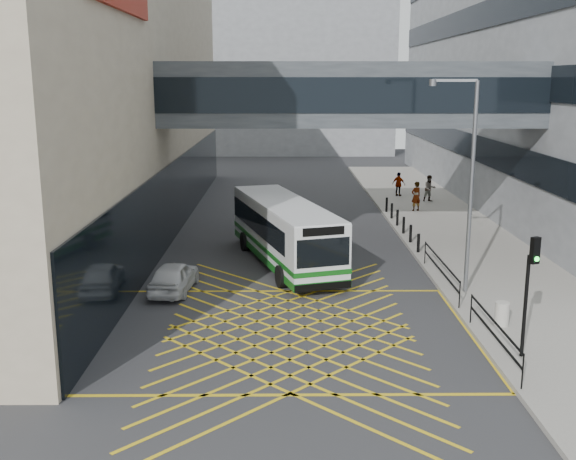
{
  "coord_description": "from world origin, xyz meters",
  "views": [
    {
      "loc": [
        -0.19,
        -21.0,
        8.21
      ],
      "look_at": [
        0.0,
        4.0,
        2.6
      ],
      "focal_mm": 42.0,
      "sensor_mm": 36.0,
      "label": 1
    }
  ],
  "objects_px": {
    "car_white": "(174,276)",
    "street_lamp": "(467,174)",
    "traffic_light": "(530,280)",
    "pedestrian_c": "(399,184)",
    "pedestrian_a": "(416,196)",
    "litter_bin": "(502,314)",
    "pedestrian_b": "(430,189)",
    "car_dark": "(300,224)",
    "bus": "(284,231)",
    "car_silver": "(289,228)"
  },
  "relations": [
    {
      "from": "street_lamp",
      "to": "pedestrian_b",
      "type": "bearing_deg",
      "value": 100.91
    },
    {
      "from": "bus",
      "to": "pedestrian_a",
      "type": "relative_size",
      "value": 5.72
    },
    {
      "from": "pedestrian_c",
      "to": "pedestrian_b",
      "type": "bearing_deg",
      "value": 165.84
    },
    {
      "from": "car_silver",
      "to": "traffic_light",
      "type": "distance_m",
      "value": 17.04
    },
    {
      "from": "street_lamp",
      "to": "litter_bin",
      "type": "bearing_deg",
      "value": -64.58
    },
    {
      "from": "traffic_light",
      "to": "pedestrian_b",
      "type": "relative_size",
      "value": 2.09
    },
    {
      "from": "litter_bin",
      "to": "car_white",
      "type": "bearing_deg",
      "value": 159.85
    },
    {
      "from": "traffic_light",
      "to": "pedestrian_c",
      "type": "xyz_separation_m",
      "value": [
        1.01,
        28.18,
        -1.56
      ]
    },
    {
      "from": "bus",
      "to": "litter_bin",
      "type": "relative_size",
      "value": 13.0
    },
    {
      "from": "street_lamp",
      "to": "litter_bin",
      "type": "height_order",
      "value": "street_lamp"
    },
    {
      "from": "litter_bin",
      "to": "pedestrian_a",
      "type": "height_order",
      "value": "pedestrian_a"
    },
    {
      "from": "traffic_light",
      "to": "pedestrian_a",
      "type": "height_order",
      "value": "traffic_light"
    },
    {
      "from": "litter_bin",
      "to": "pedestrian_b",
      "type": "relative_size",
      "value": 0.46
    },
    {
      "from": "traffic_light",
      "to": "street_lamp",
      "type": "relative_size",
      "value": 0.46
    },
    {
      "from": "traffic_light",
      "to": "pedestrian_b",
      "type": "bearing_deg",
      "value": 60.44
    },
    {
      "from": "bus",
      "to": "car_dark",
      "type": "xyz_separation_m",
      "value": [
        0.84,
        5.28,
        -0.82
      ]
    },
    {
      "from": "car_silver",
      "to": "pedestrian_c",
      "type": "distance_m",
      "value": 14.89
    },
    {
      "from": "pedestrian_a",
      "to": "car_dark",
      "type": "bearing_deg",
      "value": 15.4
    },
    {
      "from": "car_silver",
      "to": "litter_bin",
      "type": "distance_m",
      "value": 14.62
    },
    {
      "from": "bus",
      "to": "pedestrian_c",
      "type": "distance_m",
      "value": 18.98
    },
    {
      "from": "traffic_light",
      "to": "street_lamp",
      "type": "xyz_separation_m",
      "value": [
        -0.22,
        6.46,
        2.2
      ]
    },
    {
      "from": "litter_bin",
      "to": "pedestrian_c",
      "type": "relative_size",
      "value": 0.48
    },
    {
      "from": "litter_bin",
      "to": "pedestrian_a",
      "type": "bearing_deg",
      "value": 87.15
    },
    {
      "from": "traffic_light",
      "to": "bus",
      "type": "bearing_deg",
      "value": 99.17
    },
    {
      "from": "car_dark",
      "to": "pedestrian_a",
      "type": "bearing_deg",
      "value": -163.63
    },
    {
      "from": "litter_bin",
      "to": "pedestrian_c",
      "type": "xyz_separation_m",
      "value": [
        0.84,
        25.52,
        0.43
      ]
    },
    {
      "from": "car_dark",
      "to": "car_silver",
      "type": "xyz_separation_m",
      "value": [
        -0.55,
        -0.79,
        -0.05
      ]
    },
    {
      "from": "street_lamp",
      "to": "pedestrian_a",
      "type": "distance_m",
      "value": 16.78
    },
    {
      "from": "bus",
      "to": "traffic_light",
      "type": "height_order",
      "value": "traffic_light"
    },
    {
      "from": "car_white",
      "to": "street_lamp",
      "type": "height_order",
      "value": "street_lamp"
    },
    {
      "from": "bus",
      "to": "traffic_light",
      "type": "bearing_deg",
      "value": -73.88
    },
    {
      "from": "pedestrian_c",
      "to": "car_white",
      "type": "bearing_deg",
      "value": 97.25
    },
    {
      "from": "pedestrian_a",
      "to": "pedestrian_c",
      "type": "bearing_deg",
      "value": -113.95
    },
    {
      "from": "car_dark",
      "to": "litter_bin",
      "type": "distance_m",
      "value": 15.08
    },
    {
      "from": "car_dark",
      "to": "pedestrian_c",
      "type": "xyz_separation_m",
      "value": [
        7.27,
        11.88,
        0.28
      ]
    },
    {
      "from": "pedestrian_a",
      "to": "car_silver",
      "type": "bearing_deg",
      "value": 16.64
    },
    {
      "from": "pedestrian_a",
      "to": "pedestrian_c",
      "type": "distance_m",
      "value": 5.41
    },
    {
      "from": "litter_bin",
      "to": "pedestrian_b",
      "type": "xyz_separation_m",
      "value": [
        2.55,
        23.35,
        0.48
      ]
    },
    {
      "from": "traffic_light",
      "to": "pedestrian_a",
      "type": "relative_size",
      "value": 2.01
    },
    {
      "from": "car_white",
      "to": "litter_bin",
      "type": "relative_size",
      "value": 4.83
    },
    {
      "from": "car_silver",
      "to": "pedestrian_c",
      "type": "xyz_separation_m",
      "value": [
        7.82,
        12.67,
        0.33
      ]
    },
    {
      "from": "car_white",
      "to": "pedestrian_a",
      "type": "xyz_separation_m",
      "value": [
        12.62,
        15.85,
        0.46
      ]
    },
    {
      "from": "traffic_light",
      "to": "pedestrian_b",
      "type": "distance_m",
      "value": 26.2
    },
    {
      "from": "car_white",
      "to": "car_dark",
      "type": "height_order",
      "value": "car_dark"
    },
    {
      "from": "car_dark",
      "to": "car_white",
      "type": "bearing_deg",
      "value": 36.31
    },
    {
      "from": "car_white",
      "to": "traffic_light",
      "type": "height_order",
      "value": "traffic_light"
    },
    {
      "from": "traffic_light",
      "to": "pedestrian_a",
      "type": "distance_m",
      "value": 22.85
    },
    {
      "from": "litter_bin",
      "to": "pedestrian_c",
      "type": "height_order",
      "value": "pedestrian_c"
    },
    {
      "from": "bus",
      "to": "car_silver",
      "type": "distance_m",
      "value": 4.58
    },
    {
      "from": "car_silver",
      "to": "litter_bin",
      "type": "relative_size",
      "value": 5.32
    }
  ]
}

